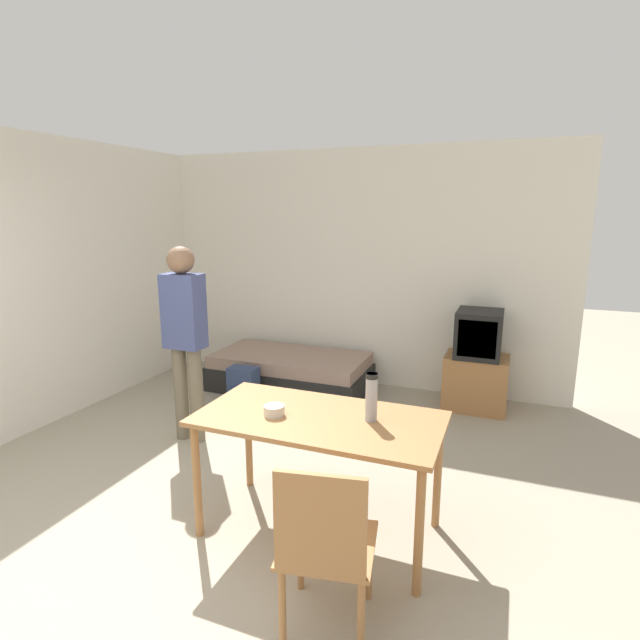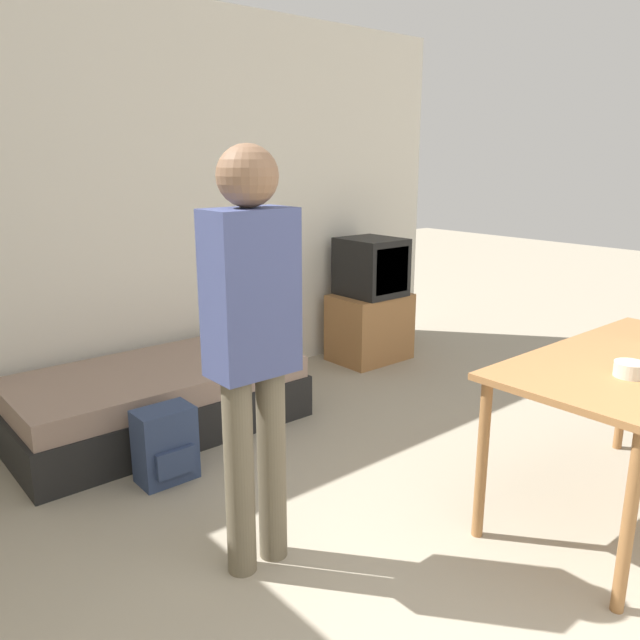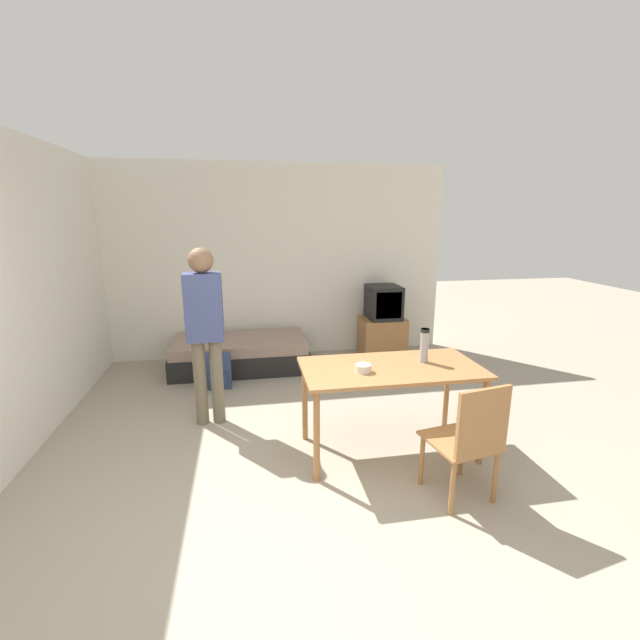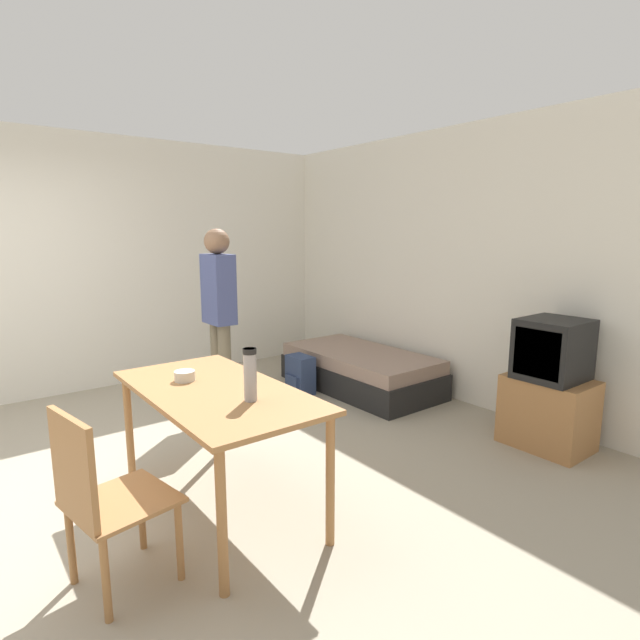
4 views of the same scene
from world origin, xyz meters
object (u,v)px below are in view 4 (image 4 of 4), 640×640
dining_table (216,402)px  tv (550,388)px  daybed (360,370)px  wooden_chair (100,494)px  thermos_flask (250,372)px  mate_bowl (185,376)px  person_standing (219,306)px  backpack (300,375)px

dining_table → tv: bearing=73.2°
daybed → wooden_chair: size_ratio=1.94×
thermos_flask → mate_bowl: size_ratio=2.30×
thermos_flask → person_standing: bearing=158.3°
dining_table → backpack: dining_table is taller
dining_table → wooden_chair: bearing=-66.7°
dining_table → wooden_chair: wooden_chair is taller
wooden_chair → mate_bowl: 0.94m
daybed → person_standing: 1.74m
wooden_chair → backpack: (-1.86, 2.45, -0.31)m
tv → dining_table: bearing=-106.8°
wooden_chair → person_standing: (-1.89, 1.56, 0.50)m
wooden_chair → thermos_flask: bearing=91.0°
tv → backpack: 2.43m
tv → person_standing: person_standing is taller
person_standing → mate_bowl: 1.58m
dining_table → mate_bowl: 0.30m
wooden_chair → thermos_flask: size_ratio=3.10×
mate_bowl → backpack: (-1.27, 1.78, -0.61)m
person_standing → mate_bowl: (1.30, -0.89, -0.20)m
tv → backpack: size_ratio=2.55×
mate_bowl → daybed: bearing=112.8°
person_standing → thermos_flask: size_ratio=5.84×
dining_table → mate_bowl: (-0.26, -0.08, 0.12)m
wooden_chair → thermos_flask: 0.92m
daybed → mate_bowl: size_ratio=13.83×
backpack → tv: bearing=19.1°
dining_table → wooden_chair: (0.32, -0.75, -0.19)m
person_standing → backpack: size_ratio=4.25×
tv → person_standing: (-2.31, -1.68, 0.53)m
person_standing → backpack: person_standing is taller
backpack → thermos_flask: bearing=-41.6°
backpack → mate_bowl: bearing=-54.5°
thermos_flask → tv: bearing=79.7°
wooden_chair → mate_bowl: size_ratio=7.14×
mate_bowl → backpack: 2.27m
tv → dining_table: (-0.75, -2.48, 0.21)m
wooden_chair → person_standing: 2.50m
daybed → wooden_chair: wooden_chair is taller
wooden_chair → mate_bowl: wooden_chair is taller
wooden_chair → backpack: wooden_chair is taller
dining_table → backpack: (-1.53, 1.70, -0.49)m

